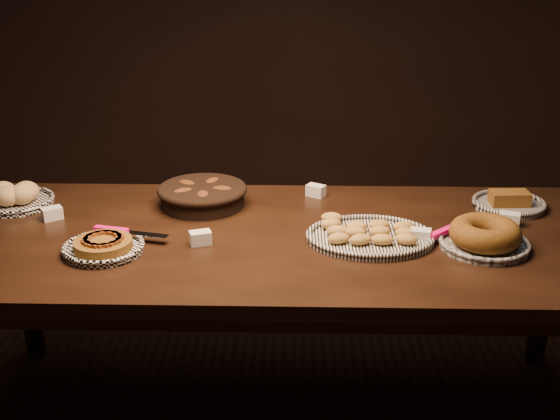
{
  "coord_description": "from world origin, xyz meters",
  "views": [
    {
      "loc": [
        0.05,
        -2.21,
        1.72
      ],
      "look_at": [
        -0.01,
        0.05,
        0.82
      ],
      "focal_mm": 45.0,
      "sensor_mm": 36.0,
      "label": 1
    }
  ],
  "objects_px": {
    "apple_tart_plate": "(104,246)",
    "bundt_cake_plate": "(484,237)",
    "buffet_table": "(282,254)",
    "madeleine_platter": "(369,235)"
  },
  "relations": [
    {
      "from": "bundt_cake_plate",
      "to": "buffet_table",
      "type": "bearing_deg",
      "value": -168.55
    },
    {
      "from": "apple_tart_plate",
      "to": "bundt_cake_plate",
      "type": "xyz_separation_m",
      "value": [
        1.24,
        0.06,
        0.02
      ]
    },
    {
      "from": "buffet_table",
      "to": "madeleine_platter",
      "type": "distance_m",
      "value": 0.31
    },
    {
      "from": "buffet_table",
      "to": "madeleine_platter",
      "type": "relative_size",
      "value": 5.62
    },
    {
      "from": "apple_tart_plate",
      "to": "bundt_cake_plate",
      "type": "bearing_deg",
      "value": 26.78
    },
    {
      "from": "apple_tart_plate",
      "to": "bundt_cake_plate",
      "type": "distance_m",
      "value": 1.24
    },
    {
      "from": "buffet_table",
      "to": "apple_tart_plate",
      "type": "xyz_separation_m",
      "value": [
        -0.57,
        -0.16,
        0.09
      ]
    },
    {
      "from": "bundt_cake_plate",
      "to": "madeleine_platter",
      "type": "bearing_deg",
      "value": -168.61
    },
    {
      "from": "buffet_table",
      "to": "apple_tart_plate",
      "type": "height_order",
      "value": "apple_tart_plate"
    },
    {
      "from": "apple_tart_plate",
      "to": "madeleine_platter",
      "type": "bearing_deg",
      "value": 31.4
    }
  ]
}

